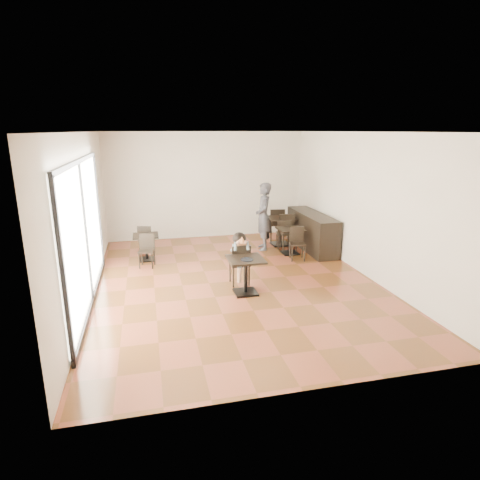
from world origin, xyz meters
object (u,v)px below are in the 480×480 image
object	(u,v)px
child_chair	(239,264)
chair_mid_a	(283,234)
cafe_table_left	(146,247)
child	(239,259)
cafe_table_back	(280,231)
chair_back_b	(288,233)
chair_left_a	(146,239)
chair_back_a	(276,224)
cafe_table_mid	(290,241)
chair_mid_b	(298,244)
adult_patron	(264,217)
child_table	(246,276)
chair_left_b	(146,251)

from	to	relation	value
child_chair	chair_mid_a	xyz separation A→B (m)	(1.83, 2.39, -0.03)
cafe_table_left	child	bearing A→B (deg)	-47.98
cafe_table_back	chair_back_b	world-z (taller)	chair_back_b
child	chair_mid_a	xyz separation A→B (m)	(1.83, 2.39, -0.15)
chair_left_a	chair_back_a	size ratio (longest dim) A/B	0.82
cafe_table_mid	chair_mid_b	size ratio (longest dim) A/B	0.83
adult_patron	cafe_table_mid	world-z (taller)	adult_patron
child_table	chair_left_a	distance (m)	3.79
chair_mid_b	child_table	bearing A→B (deg)	-123.95
chair_back_a	cafe_table_back	bearing A→B (deg)	92.05
chair_mid_b	chair_left_a	world-z (taller)	chair_mid_b
cafe_table_mid	adult_patron	bearing A→B (deg)	134.68
chair_mid_a	chair_left_a	size ratio (longest dim) A/B	1.05
child	cafe_table_mid	distance (m)	2.61
chair_left_a	chair_back_b	xyz separation A→B (m)	(3.85, -0.53, 0.09)
chair_left_a	chair_back_b	world-z (taller)	chair_back_b
cafe_table_left	child_chair	bearing A→B (deg)	-47.98
cafe_table_left	chair_left_b	world-z (taller)	chair_left_b
cafe_table_mid	chair_back_b	distance (m)	0.37
child	chair_back_b	xyz separation A→B (m)	(1.90, 2.18, -0.08)
child_chair	chair_left_a	size ratio (longest dim) A/B	1.13
child_table	child	bearing A→B (deg)	90.00
chair_left_b	chair_back_a	size ratio (longest dim) A/B	0.82
child_table	cafe_table_mid	world-z (taller)	child_table
adult_patron	cafe_table_left	world-z (taller)	adult_patron
adult_patron	chair_left_b	xyz separation A→B (m)	(-3.20, -0.82, -0.53)
chair_mid_a	chair_back_b	distance (m)	0.24
child	chair_back_a	bearing A→B (deg)	59.88
child_table	cafe_table_left	size ratio (longest dim) A/B	1.13
adult_patron	chair_mid_a	bearing A→B (deg)	93.19
chair_back_b	chair_left_b	bearing A→B (deg)	-164.84
child_chair	child	size ratio (longest dim) A/B	0.79
cafe_table_left	chair_mid_b	bearing A→B (deg)	-12.92
child	cafe_table_mid	world-z (taller)	child
child_table	cafe_table_back	distance (m)	3.77
child_table	cafe_table_back	bearing A→B (deg)	60.47
child_chair	chair_back_a	xyz separation A→B (m)	(1.90, 3.28, 0.04)
chair_mid_a	cafe_table_back	bearing A→B (deg)	-83.46
chair_mid_b	cafe_table_left	bearing A→B (deg)	177.96
adult_patron	cafe_table_left	xyz separation A→B (m)	(-3.20, -0.27, -0.60)
cafe_table_back	chair_back_a	xyz separation A→B (m)	(0.05, 0.55, 0.08)
child	chair_mid_a	size ratio (longest dim) A/B	1.35
cafe_table_left	chair_back_b	world-z (taller)	chair_back_b
cafe_table_left	chair_back_a	distance (m)	4.01
chair_mid_a	chair_mid_b	bearing A→B (deg)	100.88
child_chair	cafe_table_back	bearing A→B (deg)	-124.24
child	chair_left_a	size ratio (longest dim) A/B	1.42
child	cafe_table_left	world-z (taller)	child
chair_left_a	cafe_table_mid	bearing A→B (deg)	178.42
chair_mid_a	chair_back_a	world-z (taller)	chair_back_a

